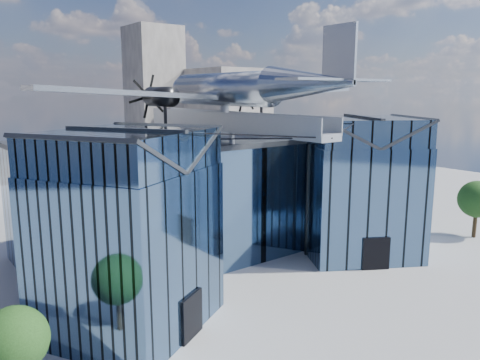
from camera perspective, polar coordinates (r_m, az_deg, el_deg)
ground_plane at (r=36.13m, az=1.97°, el=-11.77°), size 120.00×120.00×0.00m
museum at (r=38.93m, az=-3.43°, el=-1.57°), size 32.88×24.50×17.60m
bg_towers at (r=79.60m, az=-21.08°, el=7.30°), size 77.00×24.50×26.00m
tree_plaza_w at (r=23.74m, az=-25.79°, el=-17.19°), size 3.77×3.77×4.65m
tree_plaza_e at (r=49.82m, az=26.94°, el=-2.12°), size 4.58×4.58×5.52m
tree_side_e at (r=51.81m, az=16.61°, el=-1.35°), size 3.80×3.80×4.97m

